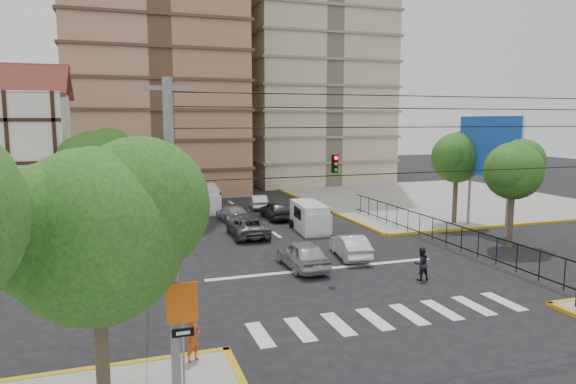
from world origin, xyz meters
name	(u,v)px	position (x,y,z in m)	size (l,w,h in m)	color
ground	(333,275)	(0.00, 0.00, 0.00)	(160.00, 160.00, 0.00)	black
sidewalk_ne	(436,199)	(20.00, 20.00, 0.07)	(26.00, 26.00, 0.15)	gray
crosswalk_stripes	(392,317)	(0.00, -6.00, 0.01)	(12.00, 2.40, 0.01)	silver
stop_line	(324,269)	(0.00, 1.20, 0.01)	(13.00, 0.40, 0.01)	silver
park_fence	(432,243)	(9.00, 4.50, 0.00)	(0.10, 22.50, 1.66)	black
billboard	(490,149)	(14.45, 6.00, 6.00)	(0.36, 6.20, 8.10)	slate
tree_sw_near	(100,227)	(-10.90, -9.99, 5.27)	(5.63, 4.60, 7.57)	#473828
tree_park_a	(515,168)	(13.08, 2.01, 5.01)	(4.41, 3.60, 6.83)	#473828
tree_park_c	(458,155)	(14.09, 9.01, 5.34)	(4.65, 3.80, 7.25)	#473828
tree_tudor	(95,158)	(-11.90, 16.01, 5.22)	(5.39, 4.40, 7.43)	#473828
traffic_light_nw	(164,201)	(-7.80, 7.80, 3.11)	(0.28, 0.22, 4.40)	black
traffic_light_hanging	(352,165)	(0.00, -2.04, 5.90)	(18.00, 9.12, 0.92)	black
utility_pole_sw	(172,233)	(-9.00, -9.00, 4.77)	(1.40, 0.28, 9.00)	slate
district_sign	(182,313)	(-8.80, -9.24, 2.45)	(0.90, 0.12, 3.20)	slate
van_right_lane	(310,218)	(2.63, 10.22, 0.99)	(2.16, 4.68, 2.05)	silver
van_left_lane	(207,200)	(-3.11, 20.57, 1.08)	(2.36, 5.08, 2.22)	silver
car_silver_front_left	(302,254)	(-1.10, 1.69, 0.77)	(1.82, 4.52, 1.54)	#B3B3B8
car_white_front_right	(350,246)	(2.29, 2.82, 0.69)	(1.46, 4.19, 1.38)	white
car_grey_mid_left	(248,226)	(-2.03, 10.18, 0.70)	(2.32, 5.04, 1.40)	#55565C
car_silver_rear_left	(232,213)	(-1.89, 15.74, 0.63)	(1.77, 4.36, 1.27)	#A4A4A8
car_darkgrey_mid_right	(276,210)	(1.68, 15.51, 0.75)	(1.77, 4.40, 1.50)	#2A2A2D
car_white_rear_right	(258,202)	(1.64, 20.78, 0.63)	(1.34, 3.85, 1.27)	silver
pedestrian_sw_corner	(193,339)	(-8.31, -7.63, 0.92)	(0.56, 0.37, 1.54)	#B6471C
pedestrian_crosswalk	(421,264)	(3.84, -2.15, 0.84)	(0.82, 0.64, 1.68)	black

